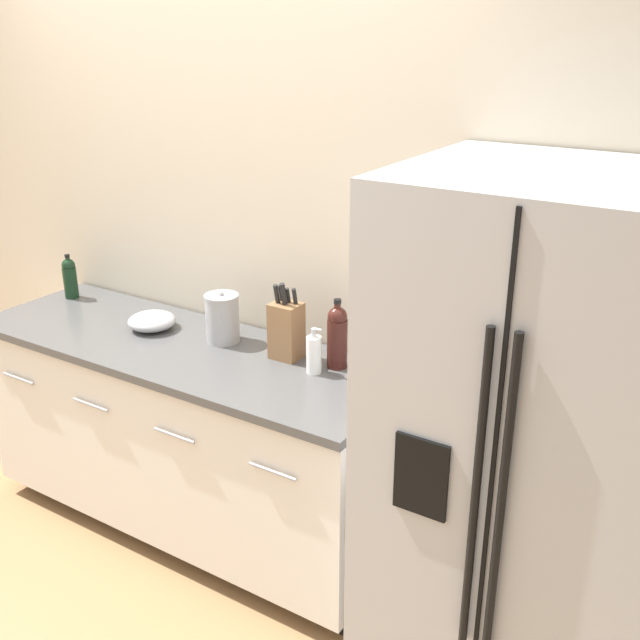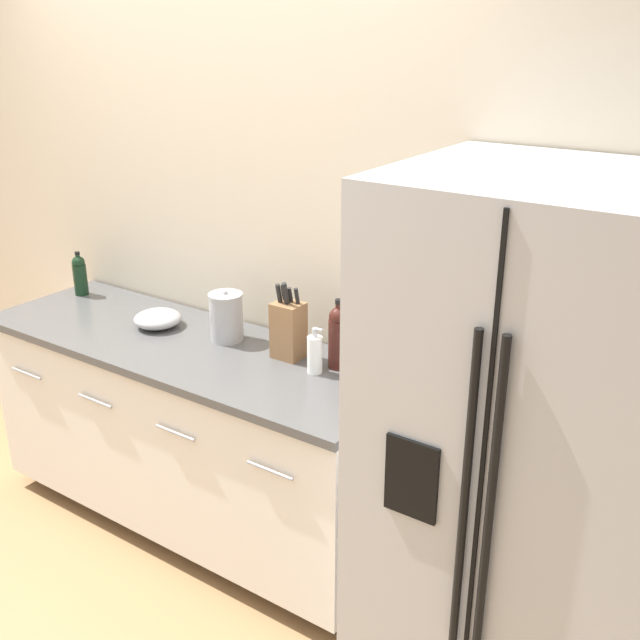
{
  "view_description": "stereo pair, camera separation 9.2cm",
  "coord_description": "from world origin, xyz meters",
  "px_view_note": "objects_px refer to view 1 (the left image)",
  "views": [
    {
      "loc": [
        2.12,
        -1.2,
        2.15
      ],
      "look_at": [
        0.78,
        0.92,
        1.15
      ],
      "focal_mm": 42.0,
      "sensor_mm": 36.0,
      "label": 1
    },
    {
      "loc": [
        2.19,
        -1.15,
        2.15
      ],
      "look_at": [
        0.78,
        0.92,
        1.15
      ],
      "focal_mm": 42.0,
      "sensor_mm": 36.0,
      "label": 2
    }
  ],
  "objects_px": {
    "knife_block": "(286,329)",
    "wine_bottle": "(337,336)",
    "steel_canister": "(222,318)",
    "mixing_bowl": "(152,321)",
    "refrigerator": "(533,460)",
    "soap_dispenser": "(314,354)",
    "oil_bottle": "(70,277)"
  },
  "relations": [
    {
      "from": "wine_bottle",
      "to": "soap_dispenser",
      "type": "distance_m",
      "value": 0.12
    },
    {
      "from": "wine_bottle",
      "to": "mixing_bowl",
      "type": "height_order",
      "value": "wine_bottle"
    },
    {
      "from": "refrigerator",
      "to": "soap_dispenser",
      "type": "relative_size",
      "value": 9.55
    },
    {
      "from": "refrigerator",
      "to": "soap_dispenser",
      "type": "height_order",
      "value": "refrigerator"
    },
    {
      "from": "soap_dispenser",
      "to": "mixing_bowl",
      "type": "relative_size",
      "value": 0.89
    },
    {
      "from": "knife_block",
      "to": "soap_dispenser",
      "type": "relative_size",
      "value": 1.71
    },
    {
      "from": "knife_block",
      "to": "steel_canister",
      "type": "xyz_separation_m",
      "value": [
        -0.32,
        -0.0,
        -0.02
      ]
    },
    {
      "from": "knife_block",
      "to": "oil_bottle",
      "type": "xyz_separation_m",
      "value": [
        -1.29,
        0.02,
        -0.02
      ]
    },
    {
      "from": "soap_dispenser",
      "to": "mixing_bowl",
      "type": "distance_m",
      "value": 0.84
    },
    {
      "from": "knife_block",
      "to": "steel_canister",
      "type": "height_order",
      "value": "knife_block"
    },
    {
      "from": "knife_block",
      "to": "oil_bottle",
      "type": "distance_m",
      "value": 1.29
    },
    {
      "from": "soap_dispenser",
      "to": "steel_canister",
      "type": "xyz_separation_m",
      "value": [
        -0.49,
        0.05,
        0.03
      ]
    },
    {
      "from": "steel_canister",
      "to": "mixing_bowl",
      "type": "height_order",
      "value": "steel_canister"
    },
    {
      "from": "refrigerator",
      "to": "wine_bottle",
      "type": "height_order",
      "value": "refrigerator"
    },
    {
      "from": "refrigerator",
      "to": "knife_block",
      "type": "xyz_separation_m",
      "value": [
        -1.07,
        0.2,
        0.13
      ]
    },
    {
      "from": "wine_bottle",
      "to": "oil_bottle",
      "type": "distance_m",
      "value": 1.5
    },
    {
      "from": "knife_block",
      "to": "mixing_bowl",
      "type": "bearing_deg",
      "value": -174.36
    },
    {
      "from": "soap_dispenser",
      "to": "mixing_bowl",
      "type": "bearing_deg",
      "value": -179.46
    },
    {
      "from": "soap_dispenser",
      "to": "steel_canister",
      "type": "bearing_deg",
      "value": 173.72
    },
    {
      "from": "soap_dispenser",
      "to": "steel_canister",
      "type": "height_order",
      "value": "steel_canister"
    },
    {
      "from": "refrigerator",
      "to": "knife_block",
      "type": "height_order",
      "value": "refrigerator"
    },
    {
      "from": "knife_block",
      "to": "wine_bottle",
      "type": "height_order",
      "value": "knife_block"
    },
    {
      "from": "knife_block",
      "to": "mixing_bowl",
      "type": "height_order",
      "value": "knife_block"
    },
    {
      "from": "soap_dispenser",
      "to": "steel_canister",
      "type": "relative_size",
      "value": 0.84
    },
    {
      "from": "knife_block",
      "to": "soap_dispenser",
      "type": "bearing_deg",
      "value": -19.12
    },
    {
      "from": "soap_dispenser",
      "to": "steel_canister",
      "type": "distance_m",
      "value": 0.49
    },
    {
      "from": "refrigerator",
      "to": "steel_canister",
      "type": "xyz_separation_m",
      "value": [
        -1.39,
        0.2,
        0.11
      ]
    },
    {
      "from": "wine_bottle",
      "to": "mixing_bowl",
      "type": "xyz_separation_m",
      "value": [
        -0.88,
        -0.1,
        -0.09
      ]
    },
    {
      "from": "refrigerator",
      "to": "oil_bottle",
      "type": "relative_size",
      "value": 8.19
    },
    {
      "from": "knife_block",
      "to": "wine_bottle",
      "type": "relative_size",
      "value": 1.15
    },
    {
      "from": "steel_canister",
      "to": "mixing_bowl",
      "type": "relative_size",
      "value": 1.06
    },
    {
      "from": "oil_bottle",
      "to": "steel_canister",
      "type": "bearing_deg",
      "value": -1.5
    }
  ]
}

